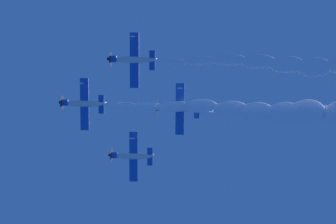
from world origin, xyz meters
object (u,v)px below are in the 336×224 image
object	(u,v)px
airplane_lead	(82,103)
airplane_slot_tail	(177,108)
airplane_right_wingman	(131,156)
airplane_left_wingman	(132,60)

from	to	relation	value
airplane_lead	airplane_slot_tail	world-z (taller)	airplane_lead
airplane_lead	airplane_slot_tail	size ratio (longest dim) A/B	1.00
airplane_right_wingman	airplane_slot_tail	distance (m)	11.70
airplane_slot_tail	airplane_left_wingman	bearing A→B (deg)	6.21
airplane_left_wingman	airplane_slot_tail	size ratio (longest dim) A/B	1.00
airplane_lead	airplane_slot_tail	distance (m)	16.07
airplane_left_wingman	airplane_right_wingman	xyz separation A→B (m)	(-11.41, -12.87, -0.41)
airplane_left_wingman	airplane_slot_tail	bearing A→B (deg)	-173.79
airplane_lead	airplane_slot_tail	bearing A→B (deg)	139.43
airplane_left_wingman	airplane_lead	bearing A→B (deg)	-85.89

